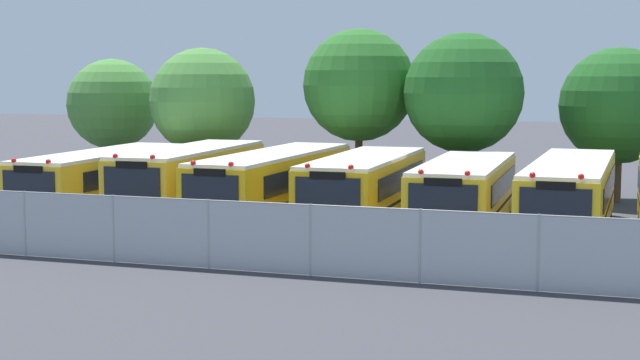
{
  "coord_description": "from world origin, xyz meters",
  "views": [
    {
      "loc": [
        8.71,
        -31.93,
        5.34
      ],
      "look_at": [
        -1.75,
        0.0,
        1.6
      ],
      "focal_mm": 52.78,
      "sensor_mm": 36.0,
      "label": 1
    }
  ],
  "objects_px": {
    "school_bus_1": "(191,179)",
    "tree_3": "(463,92)",
    "tree_1": "(206,101)",
    "school_bus_4": "(465,193)",
    "school_bus_0": "(104,179)",
    "school_bus_3": "(365,187)",
    "tree_4": "(614,105)",
    "tree_2": "(357,85)",
    "school_bus_5": "(571,195)",
    "tree_0": "(111,102)",
    "school_bus_2": "(274,184)"
  },
  "relations": [
    {
      "from": "school_bus_0",
      "to": "school_bus_3",
      "type": "distance_m",
      "value": 10.41
    },
    {
      "from": "tree_0",
      "to": "tree_2",
      "type": "height_order",
      "value": "tree_2"
    },
    {
      "from": "tree_2",
      "to": "tree_4",
      "type": "bearing_deg",
      "value": 7.1
    },
    {
      "from": "school_bus_3",
      "to": "tree_1",
      "type": "xyz_separation_m",
      "value": [
        -9.62,
        7.44,
        2.77
      ]
    },
    {
      "from": "tree_4",
      "to": "school_bus_2",
      "type": "bearing_deg",
      "value": -140.69
    },
    {
      "from": "school_bus_0",
      "to": "school_bus_1",
      "type": "relative_size",
      "value": 1.06
    },
    {
      "from": "tree_1",
      "to": "school_bus_4",
      "type": "bearing_deg",
      "value": -29.83
    },
    {
      "from": "tree_1",
      "to": "tree_2",
      "type": "distance_m",
      "value": 7.09
    },
    {
      "from": "tree_2",
      "to": "tree_3",
      "type": "xyz_separation_m",
      "value": [
        4.82,
        -0.84,
        -0.23
      ]
    },
    {
      "from": "school_bus_1",
      "to": "school_bus_0",
      "type": "bearing_deg",
      "value": 1.78
    },
    {
      "from": "school_bus_0",
      "to": "tree_1",
      "type": "xyz_separation_m",
      "value": [
        0.79,
        7.65,
        2.81
      ]
    },
    {
      "from": "tree_3",
      "to": "school_bus_5",
      "type": "bearing_deg",
      "value": -55.96
    },
    {
      "from": "school_bus_0",
      "to": "school_bus_2",
      "type": "bearing_deg",
      "value": 179.9
    },
    {
      "from": "tree_1",
      "to": "tree_4",
      "type": "height_order",
      "value": "tree_1"
    },
    {
      "from": "school_bus_5",
      "to": "school_bus_3",
      "type": "bearing_deg",
      "value": 1.3
    },
    {
      "from": "school_bus_1",
      "to": "tree_1",
      "type": "xyz_separation_m",
      "value": [
        -2.79,
        7.44,
        2.71
      ]
    },
    {
      "from": "school_bus_2",
      "to": "school_bus_4",
      "type": "height_order",
      "value": "school_bus_2"
    },
    {
      "from": "tree_1",
      "to": "tree_4",
      "type": "distance_m",
      "value": 17.98
    },
    {
      "from": "school_bus_0",
      "to": "school_bus_3",
      "type": "bearing_deg",
      "value": -179.61
    },
    {
      "from": "school_bus_1",
      "to": "school_bus_3",
      "type": "distance_m",
      "value": 6.83
    },
    {
      "from": "school_bus_2",
      "to": "tree_3",
      "type": "bearing_deg",
      "value": -125.94
    },
    {
      "from": "school_bus_1",
      "to": "school_bus_5",
      "type": "distance_m",
      "value": 13.91
    },
    {
      "from": "school_bus_0",
      "to": "tree_4",
      "type": "bearing_deg",
      "value": -153.5
    },
    {
      "from": "tree_0",
      "to": "tree_4",
      "type": "relative_size",
      "value": 0.95
    },
    {
      "from": "school_bus_2",
      "to": "tree_2",
      "type": "height_order",
      "value": "tree_2"
    },
    {
      "from": "school_bus_4",
      "to": "tree_0",
      "type": "height_order",
      "value": "tree_0"
    },
    {
      "from": "tree_2",
      "to": "tree_4",
      "type": "height_order",
      "value": "tree_2"
    },
    {
      "from": "tree_1",
      "to": "tree_0",
      "type": "bearing_deg",
      "value": 162.79
    },
    {
      "from": "school_bus_4",
      "to": "tree_3",
      "type": "bearing_deg",
      "value": -80.49
    },
    {
      "from": "school_bus_0",
      "to": "tree_4",
      "type": "height_order",
      "value": "tree_4"
    },
    {
      "from": "school_bus_4",
      "to": "tree_1",
      "type": "relative_size",
      "value": 1.4
    },
    {
      "from": "school_bus_3",
      "to": "tree_3",
      "type": "relative_size",
      "value": 1.34
    },
    {
      "from": "school_bus_0",
      "to": "school_bus_5",
      "type": "height_order",
      "value": "school_bus_5"
    },
    {
      "from": "school_bus_0",
      "to": "school_bus_1",
      "type": "distance_m",
      "value": 3.58
    },
    {
      "from": "tree_0",
      "to": "school_bus_5",
      "type": "bearing_deg",
      "value": -22.22
    },
    {
      "from": "school_bus_5",
      "to": "tree_1",
      "type": "bearing_deg",
      "value": -22.8
    },
    {
      "from": "school_bus_3",
      "to": "tree_2",
      "type": "xyz_separation_m",
      "value": [
        -2.6,
        8.06,
        3.52
      ]
    },
    {
      "from": "school_bus_5",
      "to": "tree_2",
      "type": "xyz_separation_m",
      "value": [
        -9.68,
        8.04,
        3.51
      ]
    },
    {
      "from": "school_bus_0",
      "to": "school_bus_1",
      "type": "height_order",
      "value": "school_bus_1"
    },
    {
      "from": "school_bus_0",
      "to": "school_bus_1",
      "type": "bearing_deg",
      "value": -177.42
    },
    {
      "from": "school_bus_1",
      "to": "tree_3",
      "type": "relative_size",
      "value": 1.34
    },
    {
      "from": "school_bus_1",
      "to": "tree_1",
      "type": "relative_size",
      "value": 1.44
    },
    {
      "from": "tree_1",
      "to": "tree_4",
      "type": "bearing_deg",
      "value": 6.28
    },
    {
      "from": "school_bus_5",
      "to": "school_bus_4",
      "type": "bearing_deg",
      "value": 3.57
    },
    {
      "from": "school_bus_1",
      "to": "school_bus_4",
      "type": "xyz_separation_m",
      "value": [
        10.42,
        -0.13,
        -0.1
      ]
    },
    {
      "from": "school_bus_1",
      "to": "tree_3",
      "type": "bearing_deg",
      "value": -143.0
    },
    {
      "from": "school_bus_5",
      "to": "tree_3",
      "type": "height_order",
      "value": "tree_3"
    },
    {
      "from": "school_bus_3",
      "to": "school_bus_5",
      "type": "relative_size",
      "value": 0.85
    },
    {
      "from": "school_bus_0",
      "to": "school_bus_4",
      "type": "distance_m",
      "value": 13.99
    },
    {
      "from": "tree_2",
      "to": "tree_3",
      "type": "relative_size",
      "value": 1.04
    }
  ]
}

